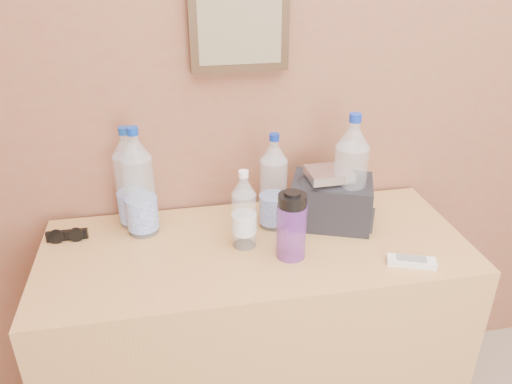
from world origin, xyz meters
TOP-DOWN VIEW (x-y plane):
  - picture_frame at (-0.39, 1.98)m, footprint 0.30×0.03m
  - dresser at (-0.39, 1.71)m, footprint 1.29×0.54m
  - pet_large_a at (-0.73, 1.85)m, footprint 0.09×0.09m
  - pet_large_b at (-0.76, 1.91)m, footprint 0.09×0.09m
  - pet_large_c at (-0.32, 1.81)m, footprint 0.09×0.09m
  - pet_large_d at (-0.09, 1.77)m, footprint 0.10×0.10m
  - pet_small at (-0.43, 1.72)m, footprint 0.07×0.07m
  - nalgene_bottle at (-0.31, 1.63)m, footprint 0.09×0.09m
  - sunglasses at (-0.96, 1.85)m, footprint 0.12×0.05m
  - ac_remote at (0.02, 1.53)m, footprint 0.14×0.09m
  - toiletry_bag at (-0.13, 1.80)m, footprint 0.30×0.26m
  - foil_packet at (-0.15, 1.78)m, footprint 0.13×0.11m

SIDE VIEW (x-z plane):
  - dresser at x=-0.39m, z-range 0.00..0.81m
  - ac_remote at x=0.02m, z-range 0.81..0.83m
  - sunglasses at x=-0.96m, z-range 0.81..0.84m
  - toiletry_bag at x=-0.13m, z-range 0.81..0.98m
  - nalgene_bottle at x=-0.31m, z-range 0.81..1.02m
  - pet_small at x=-0.43m, z-range 0.79..1.04m
  - pet_large_c at x=-0.32m, z-range 0.79..1.10m
  - pet_large_b at x=-0.76m, z-range 0.79..1.12m
  - pet_large_a at x=-0.73m, z-range 0.79..1.14m
  - pet_large_d at x=-0.09m, z-range 0.79..1.16m
  - foil_packet at x=-0.15m, z-range 0.98..1.01m
  - picture_frame at x=-0.39m, z-range 1.27..1.52m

